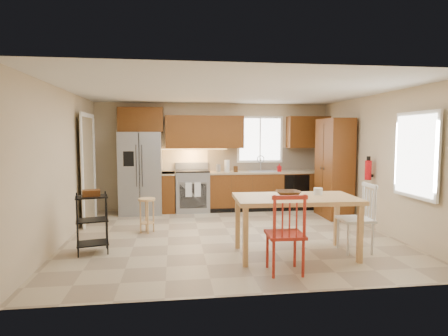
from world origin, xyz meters
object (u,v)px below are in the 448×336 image
at_px(refrigerator, 141,173).
at_px(dining_table, 295,226).
at_px(chair_white, 355,218).
at_px(range_stove, 192,191).
at_px(table_jar, 318,193).
at_px(table_bowl, 288,197).
at_px(chair_red, 285,233).
at_px(fire_extinguisher, 368,170).
at_px(soap_bottle, 279,168).
at_px(utility_cart, 92,223).
at_px(bar_stool, 147,215).
at_px(pantry, 334,168).

height_order(refrigerator, dining_table, refrigerator).
relative_size(refrigerator, chair_white, 1.78).
bearing_deg(range_stove, chair_white, -55.76).
bearing_deg(table_jar, table_bowl, -167.47).
height_order(chair_red, chair_white, same).
distance_m(fire_extinguisher, chair_white, 1.70).
bearing_deg(soap_bottle, utility_cart, -142.31).
bearing_deg(table_jar, utility_cart, 173.48).
distance_m(dining_table, table_jar, 0.61).
height_order(bar_stool, utility_cart, utility_cart).
xyz_separation_m(refrigerator, bar_stool, (0.25, -1.75, -0.60)).
relative_size(pantry, fire_extinguisher, 5.83).
bearing_deg(chair_red, pantry, 59.16).
relative_size(pantry, dining_table, 1.21).
bearing_deg(chair_white, utility_cart, 85.91).
xyz_separation_m(table_jar, bar_stool, (-2.61, 1.48, -0.58)).
bearing_deg(soap_bottle, chair_red, -104.87).
height_order(chair_red, table_bowl, chair_red).
bearing_deg(soap_bottle, dining_table, -101.97).
bearing_deg(bar_stool, soap_bottle, 41.57).
xyz_separation_m(range_stove, chair_white, (2.28, -3.35, 0.05)).
bearing_deg(dining_table, utility_cart, 172.92).
distance_m(range_stove, soap_bottle, 2.10).
bearing_deg(dining_table, refrigerator, 128.94).
xyz_separation_m(table_bowl, bar_stool, (-2.12, 1.59, -0.55)).
height_order(dining_table, chair_white, chair_white).
xyz_separation_m(chair_white, table_bowl, (-1.06, -0.05, 0.35)).
height_order(dining_table, utility_cart, utility_cart).
bearing_deg(refrigerator, pantry, -12.62).
xyz_separation_m(pantry, utility_cart, (-4.60, -1.92, -0.60)).
distance_m(chair_white, table_jar, 0.69).
bearing_deg(utility_cart, pantry, 9.87).
height_order(soap_bottle, bar_stool, soap_bottle).
bearing_deg(soap_bottle, pantry, -43.45).
height_order(chair_red, bar_stool, chair_red).
bearing_deg(bar_stool, utility_cart, -112.00).
bearing_deg(dining_table, bar_stool, 146.91).
bearing_deg(pantry, refrigerator, 167.38).
height_order(refrigerator, table_jar, refrigerator).
xyz_separation_m(chair_white, bar_stool, (-3.18, 1.54, -0.20)).
relative_size(dining_table, table_bowl, 4.94).
bearing_deg(table_bowl, fire_extinguisher, 34.78).
xyz_separation_m(pantry, fire_extinguisher, (0.20, -1.05, 0.05)).
bearing_deg(soap_bottle, table_jar, -95.72).
height_order(pantry, dining_table, pantry).
height_order(refrigerator, fire_extinguisher, refrigerator).
bearing_deg(refrigerator, bar_stool, -82.02).
height_order(dining_table, chair_red, chair_red).
bearing_deg(fire_extinguisher, soap_bottle, 120.53).
height_order(soap_bottle, chair_white, soap_bottle).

